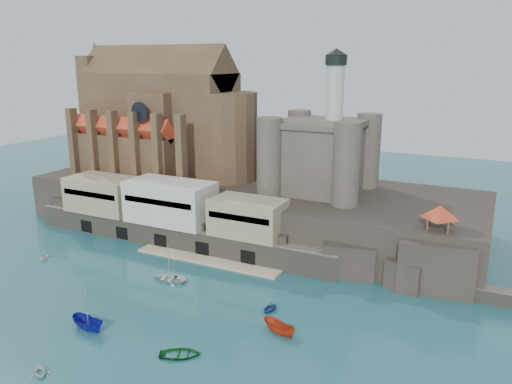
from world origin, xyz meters
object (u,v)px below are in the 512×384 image
at_px(pavilion, 440,214).
at_px(boat_2, 89,329).
at_px(castle_keep, 321,152).
at_px(church, 165,123).
at_px(boat_1, 40,374).

xyz_separation_m(pavilion, boat_2, (-41.90, -36.72, -12.73)).
bearing_deg(castle_keep, church, 178.89).
xyz_separation_m(castle_keep, boat_2, (-15.98, -51.79, -18.31)).
relative_size(church, pavilion, 7.34).
distance_m(castle_keep, pavilion, 30.50).
relative_size(church, castle_keep, 1.60).
distance_m(castle_keep, boat_2, 57.21).
xyz_separation_m(castle_keep, pavilion, (25.92, -15.08, -5.59)).
xyz_separation_m(boat_1, boat_2, (-2.42, 10.50, 0.00)).
bearing_deg(castle_keep, boat_1, -102.28).
bearing_deg(boat_1, boat_2, 45.66).
bearing_deg(church, boat_1, -67.10).
xyz_separation_m(church, castle_keep, (40.21, -0.78, -3.81)).
xyz_separation_m(pavilion, boat_1, (-39.49, -47.21, -12.73)).
bearing_deg(pavilion, boat_2, -138.77).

